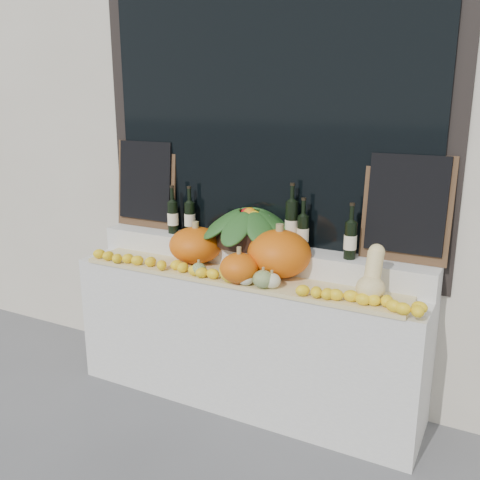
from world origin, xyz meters
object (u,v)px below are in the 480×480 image
(pumpkin_right, at_px, (279,254))
(produce_bowl, at_px, (250,226))
(butternut_squash, at_px, (372,278))
(pumpkin_left, at_px, (196,245))
(wine_bottle_tall, at_px, (292,224))

(pumpkin_right, xyz_separation_m, produce_bowl, (-0.28, 0.15, 0.11))
(produce_bowl, bearing_deg, butternut_squash, -16.94)
(pumpkin_right, relative_size, produce_bowl, 0.58)
(pumpkin_right, distance_m, produce_bowl, 0.33)
(butternut_squash, bearing_deg, produce_bowl, 163.06)
(pumpkin_right, height_order, butternut_squash, butternut_squash)
(pumpkin_left, relative_size, pumpkin_right, 0.90)
(butternut_squash, height_order, produce_bowl, produce_bowl)
(butternut_squash, xyz_separation_m, wine_bottle_tall, (-0.59, 0.30, 0.17))
(pumpkin_left, bearing_deg, produce_bowl, 23.48)
(pumpkin_right, bearing_deg, wine_bottle_tall, 89.62)
(pumpkin_right, height_order, wine_bottle_tall, wine_bottle_tall)
(butternut_squash, distance_m, produce_bowl, 0.92)
(pumpkin_right, bearing_deg, butternut_squash, -10.91)
(pumpkin_left, height_order, butternut_squash, butternut_squash)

